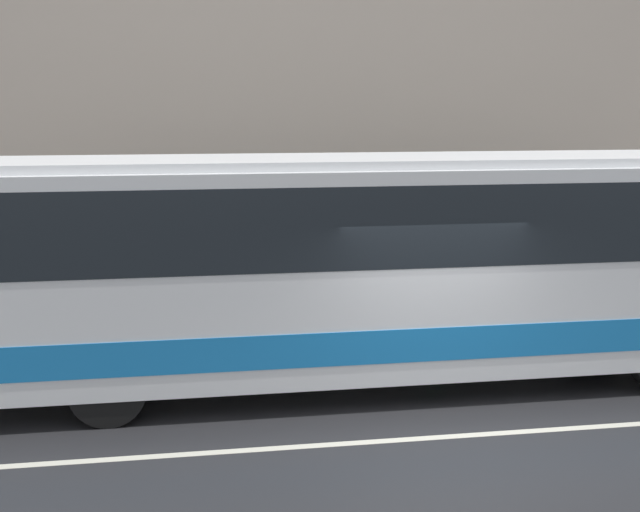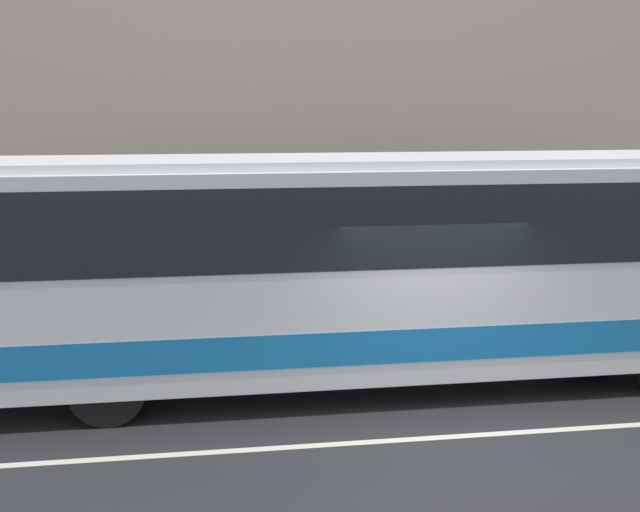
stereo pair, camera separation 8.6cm
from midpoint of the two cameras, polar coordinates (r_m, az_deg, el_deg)
ground_plane at (r=11.29m, az=8.80°, el=-11.37°), size 60.00×60.00×0.00m
sidewalk at (r=16.27m, az=2.75°, el=-4.37°), size 60.00×2.88×0.15m
building_facade at (r=17.40m, az=1.74°, el=14.81°), size 60.00×0.35×11.56m
lane_stripe at (r=11.29m, az=8.80°, el=-11.35°), size 54.00×0.14×0.01m
transit_bus at (r=12.71m, az=2.49°, el=-0.14°), size 11.69×2.58×3.31m
pedestrian_waiting at (r=16.49m, az=7.55°, el=-1.24°), size 0.36×0.36×1.66m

